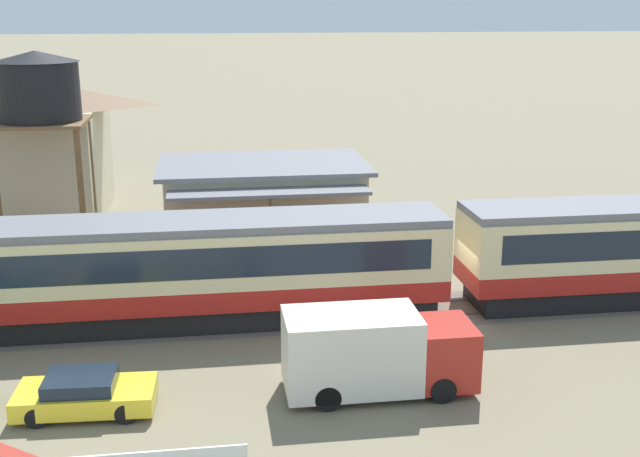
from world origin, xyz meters
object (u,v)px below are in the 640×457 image
Objects in this scene: passenger_train at (181,267)px; station_building at (263,207)px; water_tower at (38,91)px; parked_car_yellow at (85,394)px; delivery_truck_red at (375,352)px.

station_building is at bearing 66.36° from passenger_train.
station_building is 11.73m from water_tower.
water_tower reaches higher than passenger_train.
parked_car_yellow is (3.80, -16.83, -7.12)m from water_tower.
station_building is 1.02× the size of water_tower.
water_tower is at bearing 169.63° from station_building.
water_tower is (-10.22, 1.87, 5.45)m from station_building.
water_tower reaches higher than parked_car_yellow.
station_building reaches higher than passenger_train.
water_tower is (-6.51, 10.34, 5.45)m from passenger_train.
water_tower is 18.67m from parked_car_yellow.
delivery_truck_red is at bearing -47.12° from passenger_train.
water_tower reaches higher than delivery_truck_red.
passenger_train is at bearing 69.95° from parked_car_yellow.
parked_car_yellow is 0.70× the size of delivery_truck_red.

